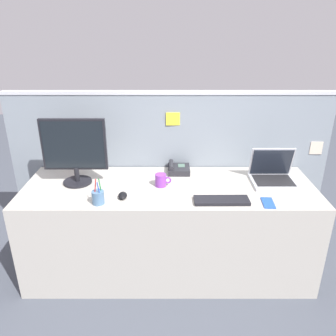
% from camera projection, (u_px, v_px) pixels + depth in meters
% --- Properties ---
extents(ground_plane, '(10.00, 10.00, 0.00)m').
position_uv_depth(ground_plane, '(168.00, 266.00, 2.74)').
color(ground_plane, '#424751').
extents(desk, '(2.11, 0.71, 0.72)m').
position_uv_depth(desk, '(168.00, 228.00, 2.60)').
color(desk, '#ADA89E').
rests_on(desk, ground_plane).
extents(cubicle_divider, '(2.58, 0.08, 1.34)m').
position_uv_depth(cubicle_divider, '(168.00, 171.00, 2.84)').
color(cubicle_divider, gray).
rests_on(cubicle_divider, ground_plane).
extents(desktop_monitor, '(0.46, 0.21, 0.48)m').
position_uv_depth(desktop_monitor, '(73.00, 149.00, 2.41)').
color(desktop_monitor, black).
rests_on(desktop_monitor, desk).
extents(laptop, '(0.32, 0.28, 0.25)m').
position_uv_depth(laptop, '(271.00, 174.00, 2.51)').
color(laptop, '#B2B5BC').
rests_on(laptop, desk).
extents(desk_phone, '(0.17, 0.18, 0.08)m').
position_uv_depth(desk_phone, '(177.00, 169.00, 2.68)').
color(desk_phone, '#232328').
rests_on(desk_phone, desk).
extents(keyboard_main, '(0.36, 0.12, 0.02)m').
position_uv_depth(keyboard_main, '(220.00, 200.00, 2.24)').
color(keyboard_main, black).
rests_on(keyboard_main, desk).
extents(computer_mouse_right_hand, '(0.07, 0.10, 0.03)m').
position_uv_depth(computer_mouse_right_hand, '(121.00, 196.00, 2.29)').
color(computer_mouse_right_hand, black).
rests_on(computer_mouse_right_hand, desk).
extents(pen_cup, '(0.08, 0.08, 0.18)m').
position_uv_depth(pen_cup, '(97.00, 197.00, 2.20)').
color(pen_cup, '#4C7093').
rests_on(pen_cup, desk).
extents(cell_phone_silver_slab, '(0.10, 0.16, 0.01)m').
position_uv_depth(cell_phone_silver_slab, '(145.00, 173.00, 2.67)').
color(cell_phone_silver_slab, '#B7BAC1').
rests_on(cell_phone_silver_slab, desk).
extents(cell_phone_blue_case, '(0.08, 0.15, 0.01)m').
position_uv_depth(cell_phone_blue_case, '(267.00, 203.00, 2.22)').
color(cell_phone_blue_case, blue).
rests_on(cell_phone_blue_case, desk).
extents(coffee_mug, '(0.12, 0.08, 0.09)m').
position_uv_depth(coffee_mug, '(160.00, 180.00, 2.44)').
color(coffee_mug, purple).
rests_on(coffee_mug, desk).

